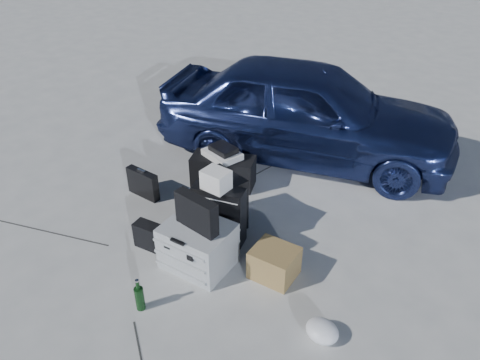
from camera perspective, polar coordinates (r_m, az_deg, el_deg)
name	(u,v)px	position (r m, az deg, el deg)	size (l,w,h in m)	color
ground	(174,260)	(4.53, -8.07, -9.60)	(60.00, 60.00, 0.00)	#B7B6B2
car	(307,110)	(5.93, 8.12, 8.40)	(1.47, 3.65, 1.24)	navy
pelican_case	(198,246)	(4.33, -5.15, -7.99)	(0.60, 0.49, 0.43)	#95989A
laptop_bag	(197,213)	(4.08, -5.32, -4.02)	(0.43, 0.11, 0.33)	black
briefcase	(143,184)	(5.36, -11.75, -0.42)	(0.41, 0.09, 0.32)	black
suitcase_left	(228,199)	(4.78, -1.46, -2.28)	(0.45, 0.16, 0.58)	black
suitcase_right	(219,214)	(4.55, -2.55, -4.18)	(0.50, 0.18, 0.60)	black
white_carton	(216,180)	(4.32, -2.94, 0.03)	(0.24, 0.19, 0.19)	silver
duffel_bag	(223,171)	(5.44, -2.07, 1.09)	(0.72, 0.31, 0.36)	black
flat_box_white	(222,154)	(5.34, -2.18, 3.15)	(0.41, 0.31, 0.07)	silver
flat_box_black	(223,149)	(5.31, -2.05, 3.80)	(0.30, 0.21, 0.06)	black
cardboard_box	(274,263)	(4.26, 4.20, -10.04)	(0.39, 0.34, 0.29)	olive
plastic_bag	(322,331)	(3.87, 9.97, -17.67)	(0.27, 0.23, 0.15)	silver
messenger_bag	(153,237)	(4.61, -10.56, -6.87)	(0.38, 0.14, 0.26)	black
green_bottle	(139,295)	(4.04, -12.19, -13.54)	(0.08, 0.08, 0.31)	black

